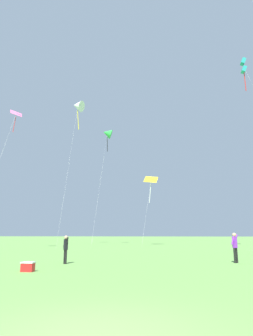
{
  "coord_description": "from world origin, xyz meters",
  "views": [
    {
      "loc": [
        1.25,
        -5.47,
        1.71
      ],
      "look_at": [
        -3.65,
        32.11,
        10.16
      ],
      "focal_mm": 31.66,
      "sensor_mm": 36.0,
      "label": 1
    }
  ],
  "objects_px": {
    "kite_green_small": "(107,133)",
    "kite_teal_box": "(244,67)",
    "kite_white_distant": "(78,106)",
    "person_far_back": "(66,247)",
    "picnic_cooler": "(28,267)",
    "kite_yellow_diamond": "(151,184)",
    "person_with_spool": "(235,245)",
    "kite_pink_low": "(14,120)"
  },
  "relations": [
    {
      "from": "kite_green_small",
      "to": "kite_yellow_diamond",
      "type": "bearing_deg",
      "value": -14.7
    },
    {
      "from": "person_with_spool",
      "to": "picnic_cooler",
      "type": "distance_m",
      "value": 11.99
    },
    {
      "from": "kite_white_distant",
      "to": "kite_teal_box",
      "type": "bearing_deg",
      "value": -16.35
    },
    {
      "from": "kite_white_distant",
      "to": "kite_teal_box",
      "type": "xyz_separation_m",
      "value": [
        25.68,
        -7.53,
        0.88
      ]
    },
    {
      "from": "kite_pink_low",
      "to": "picnic_cooler",
      "type": "xyz_separation_m",
      "value": [
        11.01,
        -17.21,
        -14.69
      ]
    },
    {
      "from": "kite_white_distant",
      "to": "kite_yellow_diamond",
      "type": "distance_m",
      "value": 18.59
    },
    {
      "from": "kite_yellow_diamond",
      "to": "person_with_spool",
      "type": "bearing_deg",
      "value": -76.56
    },
    {
      "from": "kite_yellow_diamond",
      "to": "kite_white_distant",
      "type": "bearing_deg",
      "value": 179.6
    },
    {
      "from": "kite_yellow_diamond",
      "to": "picnic_cooler",
      "type": "bearing_deg",
      "value": -97.53
    },
    {
      "from": "person_far_back",
      "to": "kite_yellow_diamond",
      "type": "bearing_deg",
      "value": 82.53
    },
    {
      "from": "kite_green_small",
      "to": "person_far_back",
      "type": "relative_size",
      "value": 12.18
    },
    {
      "from": "kite_white_distant",
      "to": "kite_yellow_diamond",
      "type": "relative_size",
      "value": 2.27
    },
    {
      "from": "kite_teal_box",
      "to": "picnic_cooler",
      "type": "distance_m",
      "value": 38.56
    },
    {
      "from": "kite_yellow_diamond",
      "to": "person_far_back",
      "type": "relative_size",
      "value": 6.64
    },
    {
      "from": "kite_pink_low",
      "to": "person_far_back",
      "type": "xyz_separation_m",
      "value": [
        11.53,
        -13.48,
        -13.94
      ]
    },
    {
      "from": "picnic_cooler",
      "to": "person_far_back",
      "type": "bearing_deg",
      "value": 82.06
    },
    {
      "from": "person_with_spool",
      "to": "kite_pink_low",
      "type": "bearing_deg",
      "value": 151.74
    },
    {
      "from": "kite_pink_low",
      "to": "person_with_spool",
      "type": "xyz_separation_m",
      "value": [
        21.57,
        -11.6,
        -13.85
      ]
    },
    {
      "from": "kite_green_small",
      "to": "kite_yellow_diamond",
      "type": "xyz_separation_m",
      "value": [
        7.41,
        -1.94,
        -9.4
      ]
    },
    {
      "from": "person_far_back",
      "to": "picnic_cooler",
      "type": "bearing_deg",
      "value": -97.94
    },
    {
      "from": "kite_yellow_diamond",
      "to": "kite_green_small",
      "type": "bearing_deg",
      "value": 165.3
    },
    {
      "from": "person_with_spool",
      "to": "picnic_cooler",
      "type": "bearing_deg",
      "value": -152.03
    },
    {
      "from": "kite_yellow_diamond",
      "to": "picnic_cooler",
      "type": "distance_m",
      "value": 33.59
    },
    {
      "from": "kite_teal_box",
      "to": "picnic_cooler",
      "type": "bearing_deg",
      "value": -125.59
    },
    {
      "from": "kite_green_small",
      "to": "kite_yellow_diamond",
      "type": "relative_size",
      "value": 1.84
    },
    {
      "from": "kite_green_small",
      "to": "picnic_cooler",
      "type": "bearing_deg",
      "value": -84.67
    },
    {
      "from": "kite_teal_box",
      "to": "person_far_back",
      "type": "relative_size",
      "value": 15.69
    },
    {
      "from": "person_with_spool",
      "to": "person_far_back",
      "type": "xyz_separation_m",
      "value": [
        -10.04,
        -1.88,
        -0.1
      ]
    },
    {
      "from": "person_with_spool",
      "to": "kite_green_small",
      "type": "bearing_deg",
      "value": 115.8
    },
    {
      "from": "kite_yellow_diamond",
      "to": "person_with_spool",
      "type": "xyz_separation_m",
      "value": [
        6.32,
        -26.46,
        -8.2
      ]
    },
    {
      "from": "kite_green_small",
      "to": "picnic_cooler",
      "type": "relative_size",
      "value": 32.82
    },
    {
      "from": "picnic_cooler",
      "to": "kite_pink_low",
      "type": "bearing_deg",
      "value": 122.62
    },
    {
      "from": "kite_pink_low",
      "to": "kite_green_small",
      "type": "bearing_deg",
      "value": 64.99
    },
    {
      "from": "kite_green_small",
      "to": "person_far_back",
      "type": "distance_m",
      "value": 35.27
    },
    {
      "from": "kite_green_small",
      "to": "kite_teal_box",
      "type": "relative_size",
      "value": 0.78
    },
    {
      "from": "kite_pink_low",
      "to": "person_far_back",
      "type": "distance_m",
      "value": 22.57
    },
    {
      "from": "kite_green_small",
      "to": "kite_white_distant",
      "type": "relative_size",
      "value": 0.81
    },
    {
      "from": "person_with_spool",
      "to": "picnic_cooler",
      "type": "xyz_separation_m",
      "value": [
        -10.56,
        -5.61,
        -0.84
      ]
    },
    {
      "from": "kite_green_small",
      "to": "kite_pink_low",
      "type": "bearing_deg",
      "value": -115.01
    },
    {
      "from": "person_far_back",
      "to": "kite_green_small",
      "type": "bearing_deg",
      "value": 96.95
    },
    {
      "from": "kite_green_small",
      "to": "person_far_back",
      "type": "bearing_deg",
      "value": -83.05
    },
    {
      "from": "kite_teal_box",
      "to": "person_far_back",
      "type": "distance_m",
      "value": 35.55
    }
  ]
}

